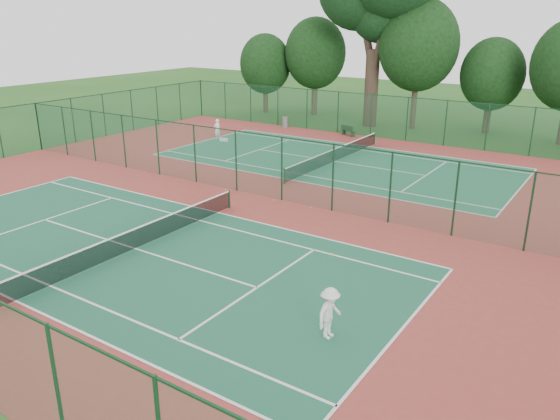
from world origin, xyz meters
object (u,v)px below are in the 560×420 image
object	(u,v)px
trash_bin	(285,122)
bench	(348,131)
player_near	(330,313)
player_far	(217,129)
kit_bag	(224,140)

from	to	relation	value
trash_bin	bench	size ratio (longest dim) A/B	0.66
player_near	player_far	xyz separation A→B (m)	(-21.56, 20.53, -0.01)
bench	player_far	bearing A→B (deg)	-117.23
player_near	bench	world-z (taller)	player_near
player_near	bench	bearing A→B (deg)	30.74
trash_bin	bench	world-z (taller)	trash_bin
player_far	kit_bag	world-z (taller)	player_far
player_far	bench	distance (m)	10.84
player_far	trash_bin	size ratio (longest dim) A/B	1.73
player_far	bench	world-z (taller)	player_far
bench	trash_bin	bearing A→B (deg)	-159.13
player_near	trash_bin	distance (m)	34.04
player_far	bench	size ratio (longest dim) A/B	1.15
bench	kit_bag	world-z (taller)	bench
bench	kit_bag	size ratio (longest dim) A/B	2.10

